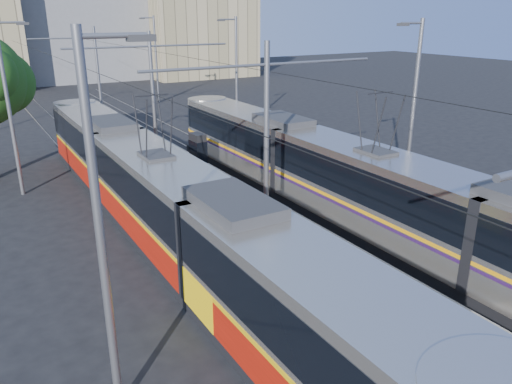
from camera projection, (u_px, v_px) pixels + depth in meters
ground at (428, 347)px, 12.96m from camera, size 160.00×160.00×0.00m
platform at (177, 172)px, 26.66m from camera, size 4.00×50.00×0.30m
tactile_strip_left at (151, 174)px, 25.91m from camera, size 0.70×50.00×0.01m
tactile_strip_right at (202, 166)px, 27.31m from camera, size 0.70×50.00×0.01m
rails at (177, 175)px, 26.71m from camera, size 8.71×70.00×0.03m
tram_left at (159, 198)px, 18.53m from camera, size 2.43×29.30×5.50m
tram_right at (373, 189)px, 19.00m from camera, size 2.43×31.03×5.50m
catenary at (196, 98)px, 22.88m from camera, size 9.20×70.00×7.00m
street_lamps at (147, 87)px, 28.54m from camera, size 15.18×38.22×8.00m
shelter at (198, 153)px, 25.60m from camera, size 0.64×0.99×2.13m
building_centre at (78, 11)px, 64.75m from camera, size 18.36×14.28×16.98m
building_right at (197, 28)px, 67.35m from camera, size 14.28×10.20×12.75m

